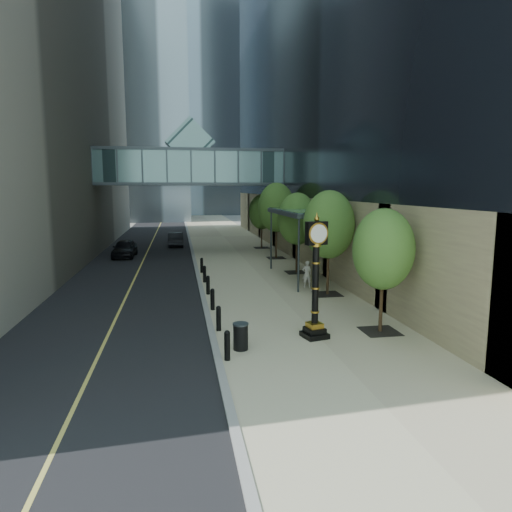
{
  "coord_description": "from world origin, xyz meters",
  "views": [
    {
      "loc": [
        -4.2,
        -13.36,
        5.69
      ],
      "look_at": [
        -0.63,
        7.47,
        2.54
      ],
      "focal_mm": 32.0,
      "sensor_mm": 36.0,
      "label": 1
    }
  ],
  "objects_px": {
    "street_clock": "(315,286)",
    "trash_bin": "(241,337)",
    "pedestrian": "(307,274)",
    "car_near": "(125,248)",
    "car_far": "(176,239)"
  },
  "relations": [
    {
      "from": "street_clock",
      "to": "trash_bin",
      "type": "relative_size",
      "value": 5.13
    },
    {
      "from": "street_clock",
      "to": "pedestrian",
      "type": "height_order",
      "value": "street_clock"
    },
    {
      "from": "pedestrian",
      "to": "car_near",
      "type": "bearing_deg",
      "value": -46.75
    },
    {
      "from": "trash_bin",
      "to": "car_far",
      "type": "xyz_separation_m",
      "value": [
        -2.36,
        30.12,
        0.19
      ]
    },
    {
      "from": "street_clock",
      "to": "car_far",
      "type": "distance_m",
      "value": 29.79
    },
    {
      "from": "street_clock",
      "to": "car_near",
      "type": "bearing_deg",
      "value": 99.18
    },
    {
      "from": "street_clock",
      "to": "pedestrian",
      "type": "bearing_deg",
      "value": 62.37
    },
    {
      "from": "trash_bin",
      "to": "car_near",
      "type": "distance_m",
      "value": 24.33
    },
    {
      "from": "trash_bin",
      "to": "pedestrian",
      "type": "xyz_separation_m",
      "value": [
        5.14,
        9.52,
        0.32
      ]
    },
    {
      "from": "pedestrian",
      "to": "car_far",
      "type": "xyz_separation_m",
      "value": [
        -7.5,
        20.6,
        -0.13
      ]
    },
    {
      "from": "pedestrian",
      "to": "street_clock",
      "type": "bearing_deg",
      "value": 79.25
    },
    {
      "from": "pedestrian",
      "to": "car_near",
      "type": "height_order",
      "value": "pedestrian"
    },
    {
      "from": "pedestrian",
      "to": "car_near",
      "type": "xyz_separation_m",
      "value": [
        -11.63,
        13.93,
        -0.08
      ]
    },
    {
      "from": "trash_bin",
      "to": "pedestrian",
      "type": "bearing_deg",
      "value": 61.63
    },
    {
      "from": "trash_bin",
      "to": "car_far",
      "type": "bearing_deg",
      "value": 94.48
    }
  ]
}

